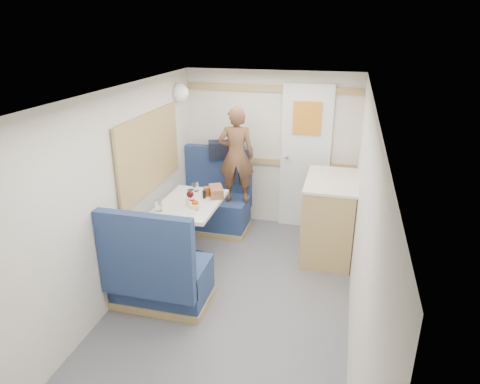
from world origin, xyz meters
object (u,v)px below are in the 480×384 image
(dinette_table, at_px, (190,215))
(wine_glass, at_px, (190,195))
(orange_fruit, at_px, (195,204))
(duffel_bag, at_px, (226,149))
(bread_loaf, at_px, (216,191))
(tray, at_px, (181,215))
(cheese_block, at_px, (195,207))
(dome_light, at_px, (180,93))
(galley_counter, at_px, (329,217))
(salt_grinder, at_px, (188,203))
(tumbler_left, at_px, (159,206))
(beer_glass, at_px, (207,191))
(person, at_px, (236,155))
(tumbler_mid, at_px, (195,186))
(pepper_grinder, at_px, (204,194))
(bench_far, at_px, (215,207))
(tumbler_right, at_px, (191,195))
(bench_near, at_px, (159,278))

(dinette_table, relative_size, wine_glass, 5.48)
(orange_fruit, xyz_separation_m, wine_glass, (-0.07, 0.05, 0.07))
(duffel_bag, height_order, bread_loaf, duffel_bag)
(tray, relative_size, bread_loaf, 1.34)
(tray, distance_m, cheese_block, 0.19)
(dinette_table, distance_m, dome_light, 1.51)
(galley_counter, relative_size, salt_grinder, 9.48)
(dinette_table, distance_m, tumbler_left, 0.43)
(wine_glass, bearing_deg, bread_loaf, 61.57)
(tray, height_order, salt_grinder, salt_grinder)
(galley_counter, relative_size, beer_glass, 8.67)
(person, xyz_separation_m, bread_loaf, (-0.09, -0.54, -0.27))
(dinette_table, relative_size, duffel_bag, 2.09)
(dome_light, relative_size, bread_loaf, 0.78)
(dinette_table, relative_size, tray, 2.70)
(cheese_block, relative_size, bread_loaf, 0.39)
(orange_fruit, relative_size, tumbler_mid, 0.64)
(person, height_order, salt_grinder, person)
(duffel_bag, bearing_deg, cheese_block, -107.13)
(pepper_grinder, bearing_deg, cheese_block, -89.03)
(wine_glass, bearing_deg, galley_counter, 24.27)
(bench_far, height_order, bread_loaf, bench_far)
(orange_fruit, bearing_deg, bread_loaf, 74.67)
(wine_glass, distance_m, bread_loaf, 0.39)
(pepper_grinder, xyz_separation_m, bread_loaf, (0.11, 0.10, 0.01))
(dinette_table, height_order, tumbler_mid, tumbler_mid)
(duffel_bag, bearing_deg, bench_far, -127.69)
(bench_far, relative_size, dome_light, 5.25)
(bench_far, xyz_separation_m, wine_glass, (0.04, -0.96, 0.54))
(tumbler_right, xyz_separation_m, beer_glass, (0.13, 0.16, -0.01))
(bench_near, xyz_separation_m, galley_counter, (1.47, 1.41, 0.17))
(person, bearing_deg, tumbler_right, 55.36)
(dinette_table, height_order, person, person)
(duffel_bag, bearing_deg, orange_fruit, -107.24)
(dome_light, xyz_separation_m, bread_loaf, (0.61, -0.61, -0.98))
(person, height_order, cheese_block, person)
(dome_light, distance_m, wine_glass, 1.38)
(bench_near, xyz_separation_m, orange_fruit, (0.12, 0.72, 0.48))
(pepper_grinder, bearing_deg, wine_glass, -107.10)
(tray, xyz_separation_m, tumbler_mid, (-0.08, 0.67, 0.05))
(tray, relative_size, tumbler_mid, 2.91)
(orange_fruit, height_order, tumbler_right, tumbler_right)
(bench_far, relative_size, bench_near, 1.00)
(dinette_table, height_order, beer_glass, beer_glass)
(galley_counter, relative_size, tumbler_right, 7.71)
(dinette_table, bearing_deg, wine_glass, -64.38)
(bench_near, relative_size, galley_counter, 1.14)
(wine_glass, height_order, pepper_grinder, wine_glass)
(dome_light, distance_m, pepper_grinder, 1.31)
(beer_glass, bearing_deg, tumbler_right, -129.09)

